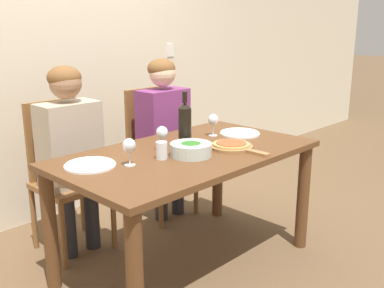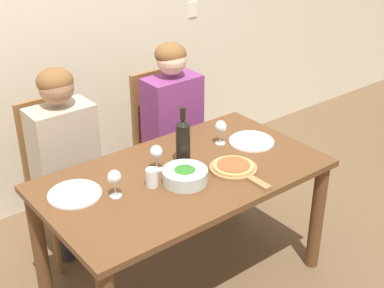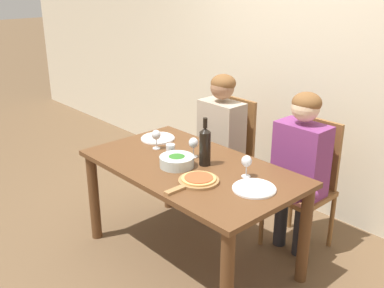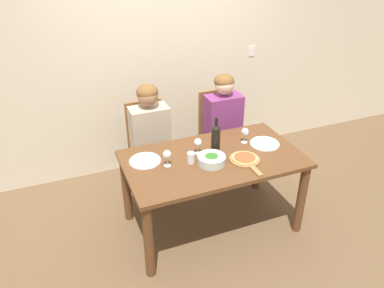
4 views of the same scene
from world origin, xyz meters
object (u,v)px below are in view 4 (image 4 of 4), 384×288
at_px(chair_right, 218,133).
at_px(wine_glass_right, 245,133).
at_px(broccoli_bowl, 211,160).
at_px(wine_glass_left, 167,155).
at_px(wine_bottle, 216,138).
at_px(pizza_on_board, 245,159).
at_px(chair_left, 148,146).
at_px(person_man, 224,119).
at_px(dinner_plate_left, 145,161).
at_px(water_tumbler, 191,158).
at_px(person_woman, 150,132).
at_px(dinner_plate_right, 265,143).
at_px(wine_glass_centre, 198,143).

distance_m(chair_right, wine_glass_right, 0.73).
xyz_separation_m(broccoli_bowl, wine_glass_left, (-0.36, 0.10, 0.07)).
relative_size(wine_bottle, pizza_on_board, 0.85).
height_order(chair_left, broccoli_bowl, chair_left).
height_order(person_man, wine_glass_left, person_man).
height_order(wine_bottle, wine_glass_left, wine_bottle).
bearing_deg(dinner_plate_left, water_tumbler, -24.77).
relative_size(person_man, wine_glass_left, 8.22).
bearing_deg(dinner_plate_left, wine_glass_right, -1.15).
relative_size(broccoli_bowl, wine_glass_left, 1.60).
height_order(broccoli_bowl, water_tumbler, water_tumbler).
height_order(person_woman, person_man, same).
distance_m(person_woman, person_man, 0.81).
xyz_separation_m(wine_glass_left, water_tumbler, (0.20, -0.03, -0.06)).
bearing_deg(wine_glass_left, pizza_on_board, -15.16).
height_order(broccoli_bowl, wine_glass_right, wine_glass_right).
distance_m(dinner_plate_right, pizza_on_board, 0.37).
relative_size(dinner_plate_right, wine_glass_left, 1.81).
relative_size(person_woman, pizza_on_board, 3.06).
bearing_deg(wine_bottle, chair_right, 62.18).
bearing_deg(pizza_on_board, water_tumbler, 161.72).
distance_m(chair_right, person_woman, 0.85).
distance_m(dinner_plate_left, wine_glass_right, 0.97).
height_order(chair_right, person_man, person_man).
distance_m(wine_bottle, wine_glass_centre, 0.16).
distance_m(person_man, dinner_plate_left, 1.13).
bearing_deg(water_tumbler, wine_glass_right, 13.83).
distance_m(broccoli_bowl, water_tumbler, 0.18).
bearing_deg(dinner_plate_right, wine_glass_centre, 172.97).
bearing_deg(chair_right, pizza_on_board, -101.97).
relative_size(wine_bottle, broccoli_bowl, 1.43).
relative_size(person_man, dinner_plate_left, 4.53).
bearing_deg(person_woman, chair_left, 90.00).
height_order(chair_left, pizza_on_board, chair_left).
relative_size(chair_left, wine_glass_right, 6.62).
bearing_deg(dinner_plate_left, dinner_plate_right, -6.33).
height_order(wine_glass_left, wine_glass_centre, same).
bearing_deg(broccoli_bowl, dinner_plate_left, 155.03).
height_order(dinner_plate_left, pizza_on_board, pizza_on_board).
bearing_deg(broccoli_bowl, pizza_on_board, -14.07).
bearing_deg(dinner_plate_right, wine_glass_right, 146.62).
relative_size(person_woman, wine_glass_right, 8.22).
bearing_deg(water_tumbler, chair_right, 51.04).
xyz_separation_m(person_woman, person_man, (0.81, 0.00, 0.00)).
relative_size(pizza_on_board, wine_glass_centre, 2.68).
bearing_deg(dinner_plate_right, wine_bottle, 174.87).
xyz_separation_m(person_woman, dinner_plate_left, (-0.20, -0.52, 0.01)).
distance_m(wine_glass_left, wine_glass_right, 0.81).
distance_m(wine_glass_right, wine_glass_centre, 0.49).
bearing_deg(wine_glass_centre, person_man, 46.53).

